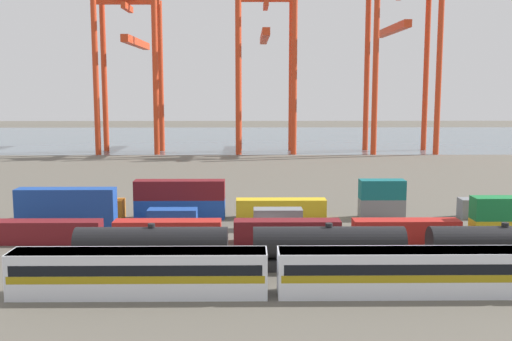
{
  "coord_description": "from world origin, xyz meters",
  "views": [
    {
      "loc": [
        -2.35,
        -70.05,
        17.51
      ],
      "look_at": [
        -1.19,
        24.25,
        4.55
      ],
      "focal_mm": 42.48,
      "sensor_mm": 36.0,
      "label": 1
    }
  ],
  "objects_px": {
    "shipping_container_20": "(482,208)",
    "gantry_crane_east": "(400,46)",
    "shipping_container_14": "(79,209)",
    "gantry_crane_central": "(265,52)",
    "shipping_container_12": "(173,219)",
    "gantry_crane_west": "(130,54)",
    "passenger_train": "(405,270)",
    "freight_tank_row": "(329,247)",
    "shipping_container_1": "(168,232)",
    "shipping_container_15": "(180,209)"
  },
  "relations": [
    {
      "from": "shipping_container_15",
      "to": "gantry_crane_east",
      "type": "bearing_deg",
      "value": 59.69
    },
    {
      "from": "gantry_crane_west",
      "to": "gantry_crane_central",
      "type": "relative_size",
      "value": 0.98
    },
    {
      "from": "freight_tank_row",
      "to": "gantry_crane_east",
      "type": "relative_size",
      "value": 1.03
    },
    {
      "from": "shipping_container_20",
      "to": "gantry_crane_east",
      "type": "distance_m",
      "value": 90.94
    },
    {
      "from": "gantry_crane_central",
      "to": "freight_tank_row",
      "type": "bearing_deg",
      "value": -88.36
    },
    {
      "from": "gantry_crane_west",
      "to": "gantry_crane_east",
      "type": "relative_size",
      "value": 0.92
    },
    {
      "from": "shipping_container_14",
      "to": "freight_tank_row",
      "type": "bearing_deg",
      "value": -37.08
    },
    {
      "from": "shipping_container_1",
      "to": "shipping_container_20",
      "type": "distance_m",
      "value": 42.85
    },
    {
      "from": "passenger_train",
      "to": "shipping_container_12",
      "type": "relative_size",
      "value": 11.05
    },
    {
      "from": "shipping_container_14",
      "to": "shipping_container_15",
      "type": "xyz_separation_m",
      "value": [
        13.63,
        0.0,
        0.0
      ]
    },
    {
      "from": "shipping_container_12",
      "to": "shipping_container_14",
      "type": "height_order",
      "value": "same"
    },
    {
      "from": "shipping_container_20",
      "to": "shipping_container_15",
      "type": "bearing_deg",
      "value": 180.0
    },
    {
      "from": "shipping_container_15",
      "to": "gantry_crane_central",
      "type": "height_order",
      "value": "gantry_crane_central"
    },
    {
      "from": "passenger_train",
      "to": "freight_tank_row",
      "type": "xyz_separation_m",
      "value": [
        -5.52,
        7.51,
        0.02
      ]
    },
    {
      "from": "passenger_train",
      "to": "freight_tank_row",
      "type": "height_order",
      "value": "freight_tank_row"
    },
    {
      "from": "shipping_container_14",
      "to": "shipping_container_20",
      "type": "xyz_separation_m",
      "value": [
        54.5,
        0.0,
        0.0
      ]
    },
    {
      "from": "shipping_container_1",
      "to": "shipping_container_15",
      "type": "relative_size",
      "value": 1.0
    },
    {
      "from": "shipping_container_12",
      "to": "shipping_container_20",
      "type": "xyz_separation_m",
      "value": [
        41.08,
        6.51,
        0.0
      ]
    },
    {
      "from": "passenger_train",
      "to": "gantry_crane_central",
      "type": "relative_size",
      "value": 1.49
    },
    {
      "from": "passenger_train",
      "to": "freight_tank_row",
      "type": "distance_m",
      "value": 9.32
    },
    {
      "from": "shipping_container_14",
      "to": "gantry_crane_central",
      "type": "bearing_deg",
      "value": 72.32
    },
    {
      "from": "shipping_container_20",
      "to": "gantry_crane_east",
      "type": "relative_size",
      "value": 0.13
    },
    {
      "from": "shipping_container_20",
      "to": "freight_tank_row",
      "type": "bearing_deg",
      "value": -135.87
    },
    {
      "from": "shipping_container_20",
      "to": "gantry_crane_east",
      "type": "height_order",
      "value": "gantry_crane_east"
    },
    {
      "from": "shipping_container_14",
      "to": "gantry_crane_west",
      "type": "distance_m",
      "value": 90.29
    },
    {
      "from": "shipping_container_14",
      "to": "gantry_crane_central",
      "type": "distance_m",
      "value": 94.13
    },
    {
      "from": "passenger_train",
      "to": "shipping_container_15",
      "type": "height_order",
      "value": "passenger_train"
    },
    {
      "from": "shipping_container_1",
      "to": "gantry_crane_west",
      "type": "distance_m",
      "value": 104.89
    },
    {
      "from": "shipping_container_15",
      "to": "gantry_crane_east",
      "type": "xyz_separation_m",
      "value": [
        50.38,
        86.18,
        27.45
      ]
    },
    {
      "from": "shipping_container_20",
      "to": "gantry_crane_west",
      "type": "relative_size",
      "value": 0.14
    },
    {
      "from": "shipping_container_1",
      "to": "gantry_crane_west",
      "type": "relative_size",
      "value": 0.28
    },
    {
      "from": "shipping_container_14",
      "to": "shipping_container_15",
      "type": "relative_size",
      "value": 1.0
    },
    {
      "from": "shipping_container_12",
      "to": "shipping_container_15",
      "type": "xyz_separation_m",
      "value": [
        0.2,
        6.51,
        0.0
      ]
    },
    {
      "from": "shipping_container_20",
      "to": "gantry_crane_east",
      "type": "xyz_separation_m",
      "value": [
        9.5,
        86.18,
        27.45
      ]
    },
    {
      "from": "freight_tank_row",
      "to": "gantry_crane_east",
      "type": "xyz_separation_m",
      "value": [
        33.36,
        109.33,
        26.59
      ]
    },
    {
      "from": "shipping_container_1",
      "to": "shipping_container_20",
      "type": "xyz_separation_m",
      "value": [
        40.82,
        13.02,
        0.0
      ]
    },
    {
      "from": "shipping_container_14",
      "to": "gantry_crane_east",
      "type": "bearing_deg",
      "value": 53.4
    },
    {
      "from": "passenger_train",
      "to": "gantry_crane_west",
      "type": "xyz_separation_m",
      "value": [
        -45.17,
        116.93,
        24.22
      ]
    },
    {
      "from": "gantry_crane_central",
      "to": "gantry_crane_east",
      "type": "relative_size",
      "value": 0.94
    },
    {
      "from": "gantry_crane_central",
      "to": "gantry_crane_east",
      "type": "distance_m",
      "value": 36.55
    },
    {
      "from": "shipping_container_1",
      "to": "gantry_crane_central",
      "type": "relative_size",
      "value": 0.27
    },
    {
      "from": "freight_tank_row",
      "to": "gantry_crane_east",
      "type": "bearing_deg",
      "value": 73.03
    },
    {
      "from": "passenger_train",
      "to": "shipping_container_12",
      "type": "bearing_deg",
      "value": 133.27
    },
    {
      "from": "shipping_container_15",
      "to": "shipping_container_12",
      "type": "bearing_deg",
      "value": -91.77
    },
    {
      "from": "freight_tank_row",
      "to": "gantry_crane_west",
      "type": "xyz_separation_m",
      "value": [
        -39.65,
        109.42,
        24.2
      ]
    },
    {
      "from": "shipping_container_14",
      "to": "shipping_container_1",
      "type": "bearing_deg",
      "value": -43.58
    },
    {
      "from": "shipping_container_12",
      "to": "shipping_container_1",
      "type": "bearing_deg",
      "value": -87.72
    },
    {
      "from": "gantry_crane_east",
      "to": "shipping_container_14",
      "type": "bearing_deg",
      "value": -126.6
    },
    {
      "from": "shipping_container_15",
      "to": "shipping_container_20",
      "type": "bearing_deg",
      "value": 0.0
    },
    {
      "from": "shipping_container_12",
      "to": "gantry_crane_west",
      "type": "height_order",
      "value": "gantry_crane_west"
    }
  ]
}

